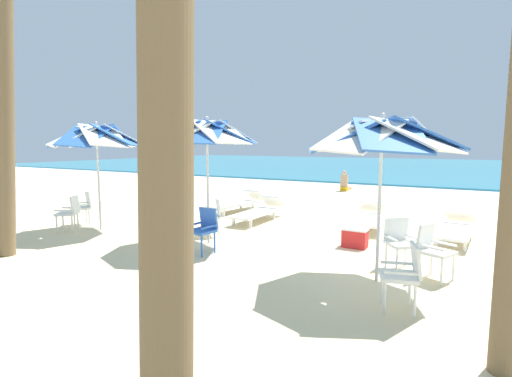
% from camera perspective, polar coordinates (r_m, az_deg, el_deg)
% --- Properties ---
extents(ground_plane, '(80.00, 80.00, 0.00)m').
position_cam_1_polar(ground_plane, '(8.61, 22.22, -7.92)').
color(ground_plane, beige).
extents(sea, '(80.00, 36.00, 0.10)m').
position_cam_1_polar(sea, '(37.69, 28.00, 2.81)').
color(sea, teal).
rests_on(sea, ground).
extents(surf_foam, '(80.00, 0.70, 0.01)m').
position_cam_1_polar(surf_foam, '(19.46, 26.42, -0.17)').
color(surf_foam, white).
rests_on(surf_foam, ground).
extents(beach_umbrella_0, '(2.32, 2.32, 2.55)m').
position_cam_1_polar(beach_umbrella_0, '(5.96, 18.37, 7.31)').
color(beach_umbrella_0, silver).
rests_on(beach_umbrella_0, ground).
extents(plastic_chair_0, '(0.63, 0.63, 0.87)m').
position_cam_1_polar(plastic_chair_0, '(6.87, 20.75, -7.24)').
color(plastic_chair_0, white).
rests_on(plastic_chair_0, ground).
extents(plastic_chair_1, '(0.60, 0.58, 0.87)m').
position_cam_1_polar(plastic_chair_1, '(6.57, 25.02, -8.05)').
color(plastic_chair_1, white).
rests_on(plastic_chair_1, ground).
extents(plastic_chair_2, '(0.57, 0.55, 0.87)m').
position_cam_1_polar(plastic_chair_2, '(5.23, 21.34, -11.61)').
color(plastic_chair_2, white).
rests_on(plastic_chair_2, ground).
extents(beach_umbrella_1, '(2.18, 2.18, 2.66)m').
position_cam_1_polar(beach_umbrella_1, '(7.97, -7.36, 8.11)').
color(beach_umbrella_1, silver).
rests_on(beach_umbrella_1, ground).
extents(plastic_chair_3, '(0.63, 0.63, 0.87)m').
position_cam_1_polar(plastic_chair_3, '(8.78, -6.55, -3.86)').
color(plastic_chair_3, white).
rests_on(plastic_chair_3, ground).
extents(plastic_chair_4, '(0.49, 0.51, 0.87)m').
position_cam_1_polar(plastic_chair_4, '(7.43, -7.83, -5.82)').
color(plastic_chair_4, blue).
rests_on(plastic_chair_4, ground).
extents(plastic_chair_5, '(0.60, 0.62, 0.87)m').
position_cam_1_polar(plastic_chair_5, '(8.61, -12.14, -4.17)').
color(plastic_chair_5, white).
rests_on(plastic_chair_5, ground).
extents(beach_umbrella_2, '(2.23, 2.23, 2.64)m').
position_cam_1_polar(beach_umbrella_2, '(9.95, -22.80, 7.11)').
color(beach_umbrella_2, silver).
rests_on(beach_umbrella_2, ground).
extents(plastic_chair_6, '(0.59, 0.61, 0.87)m').
position_cam_1_polar(plastic_chair_6, '(10.89, -24.54, -2.37)').
color(plastic_chair_6, white).
rests_on(plastic_chair_6, ground).
extents(plastic_chair_7, '(0.63, 0.62, 0.87)m').
position_cam_1_polar(plastic_chair_7, '(10.13, -26.15, -3.09)').
color(plastic_chair_7, white).
rests_on(plastic_chair_7, ground).
extents(sun_lounger_0, '(0.76, 2.18, 0.62)m').
position_cam_1_polar(sun_lounger_0, '(9.34, 27.78, -5.30)').
color(sun_lounger_0, white).
rests_on(sun_lounger_0, ground).
extents(sun_lounger_1, '(0.94, 2.22, 0.62)m').
position_cam_1_polar(sun_lounger_1, '(9.92, 16.69, -4.14)').
color(sun_lounger_1, white).
rests_on(sun_lounger_1, ground).
extents(sun_lounger_2, '(0.65, 2.15, 0.62)m').
position_cam_1_polar(sun_lounger_2, '(10.37, 0.36, -3.39)').
color(sun_lounger_2, white).
rests_on(sun_lounger_2, ground).
extents(sun_lounger_3, '(1.04, 2.23, 0.62)m').
position_cam_1_polar(sun_lounger_3, '(11.84, -2.80, -2.13)').
color(sun_lounger_3, white).
rests_on(sun_lounger_3, ground).
extents(palm_tree_3, '(2.92, 2.88, 6.24)m').
position_cam_1_polar(palm_tree_3, '(8.71, -33.55, 16.64)').
color(palm_tree_3, brown).
rests_on(palm_tree_3, ground).
extents(cooler_box, '(0.50, 0.34, 0.40)m').
position_cam_1_polar(cooler_box, '(8.06, 14.62, -7.14)').
color(cooler_box, red).
rests_on(cooler_box, ground).
extents(beachgoer_seated, '(0.30, 0.93, 0.92)m').
position_cam_1_polar(beachgoer_seated, '(17.54, 13.22, 0.62)').
color(beachgoer_seated, yellow).
rests_on(beachgoer_seated, ground).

